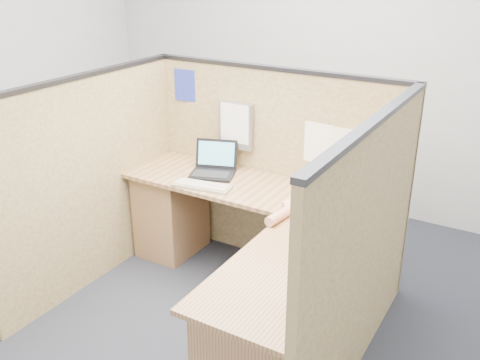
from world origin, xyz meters
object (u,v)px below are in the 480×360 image
Objects in this scene: l_desk at (248,259)px; laptop at (217,166)px; mouse at (290,206)px; keyboard at (202,186)px.

l_desk is 0.83m from laptop.
mouse is (0.20, 0.19, 0.36)m from l_desk.
keyboard is at bearing 158.73° from l_desk.
keyboard is 4.57× the size of mouse.
mouse is (0.69, -0.00, 0.01)m from keyboard.
l_desk is at bearing -60.47° from laptop.
laptop is at bearing 159.08° from mouse.
l_desk is 4.86× the size of laptop.
laptop reaches higher than mouse.
laptop is 0.30m from keyboard.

